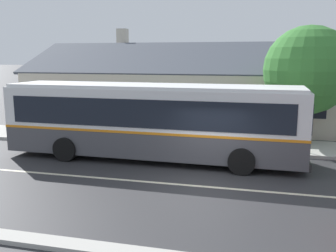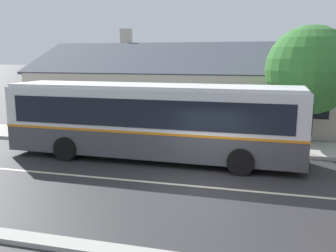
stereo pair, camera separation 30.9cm
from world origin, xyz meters
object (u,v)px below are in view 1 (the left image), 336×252
(transit_bus, at_px, (152,120))
(bench_by_building, at_px, (29,126))
(street_tree_primary, at_px, (308,70))
(bus_stop_sign, at_px, (307,119))

(transit_bus, bearing_deg, bench_by_building, 160.45)
(bench_by_building, height_order, street_tree_primary, street_tree_primary)
(street_tree_primary, relative_size, bus_stop_sign, 2.38)
(bus_stop_sign, bearing_deg, bench_by_building, 177.31)
(transit_bus, distance_m, bench_by_building, 8.30)
(bench_by_building, relative_size, street_tree_primary, 0.31)
(bench_by_building, xyz_separation_m, street_tree_primary, (14.22, 1.39, 3.05))
(street_tree_primary, distance_m, bus_stop_sign, 2.86)
(transit_bus, bearing_deg, bus_stop_sign, 18.29)
(transit_bus, relative_size, bus_stop_sign, 5.17)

